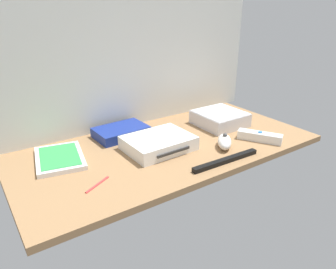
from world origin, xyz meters
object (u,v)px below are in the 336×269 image
mini_computer (220,118)px  network_router (121,132)px  game_console (159,143)px  remote_nunchuk (224,142)px  stylus_pen (97,184)px  sensor_bar (226,160)px  game_case (60,158)px  remote_wand (260,137)px

mini_computer → network_router: mini_computer is taller
game_console → remote_nunchuk: size_ratio=2.04×
mini_computer → stylus_pen: (-56.62, -14.57, -2.29)cm
network_router → sensor_bar: (16.82, -35.57, -1.00)cm
game_case → remote_wand: remote_wand is taller
game_console → remote_nunchuk: bearing=-31.7°
remote_wand → stylus_pen: size_ratio=1.61×
game_console → game_case: game_console is taller
game_case → network_router: bearing=25.9°
mini_computer → remote_wand: mini_computer is taller
game_console → network_router: 17.28cm
remote_nunchuk → sensor_bar: remote_nunchuk is taller
game_case → network_router: network_router is taller
game_console → mini_computer: size_ratio=1.25×
game_case → stylus_pen: size_ratio=2.37×
stylus_pen → network_router: bearing=52.3°
remote_wand → stylus_pen: 57.74cm
network_router → sensor_bar: bearing=-67.1°
stylus_pen → game_console: bearing=20.4°
game_console → sensor_bar: size_ratio=0.89×
game_console → sensor_bar: bearing=-60.1°
game_console → mini_computer: 31.94cm
stylus_pen → remote_nunchuk: bearing=-2.1°
remote_wand → stylus_pen: (-57.55, 4.55, -1.16)cm
game_console → stylus_pen: size_ratio=2.37×
game_case → stylus_pen: (3.86, -19.63, -0.41)cm
game_case → remote_nunchuk: bearing=-12.6°
stylus_pen → game_case: bearing=101.1°
remote_nunchuk → sensor_bar: 10.89cm
game_case → network_router: size_ratio=1.15×
mini_computer → stylus_pen: bearing=-165.6°
mini_computer → network_router: (-36.73, 11.20, -0.94)cm
remote_nunchuk → stylus_pen: (-43.80, 1.62, -1.69)cm
game_case → remote_nunchuk: (47.65, -21.25, 1.28)cm
network_router → stylus_pen: (-19.90, -25.78, -1.35)cm
mini_computer → remote_nunchuk: (-12.83, -16.19, -0.60)cm
network_router → game_case: bearing=-167.9°
game_case → game_console: bearing=-8.2°
remote_nunchuk → game_case: bearing=-163.5°
game_case → remote_wand: 66.00cm
mini_computer → sensor_bar: size_ratio=0.71×
remote_wand → sensor_bar: bearing=162.9°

